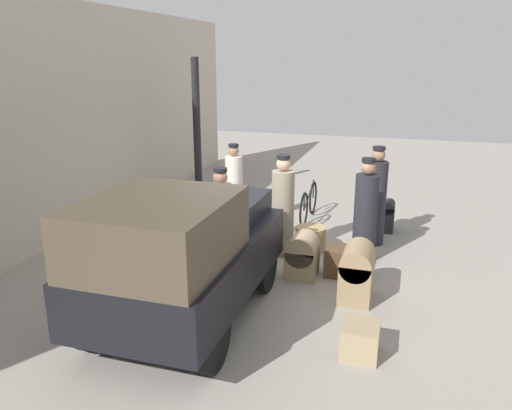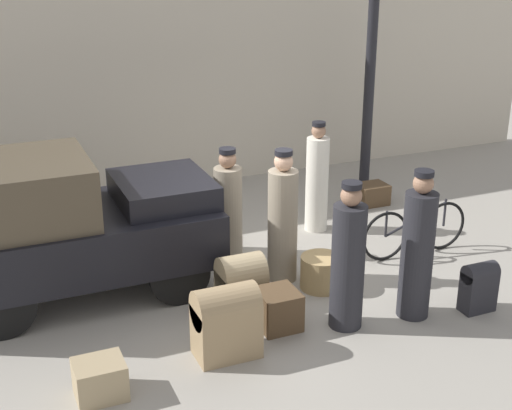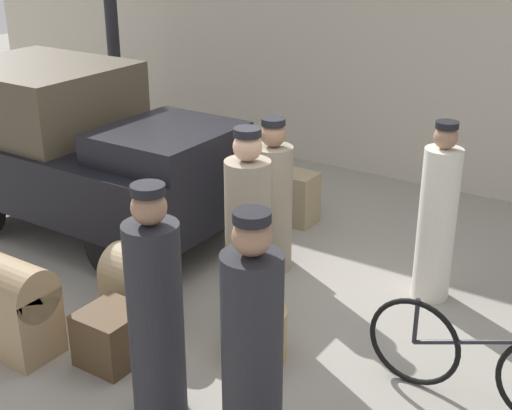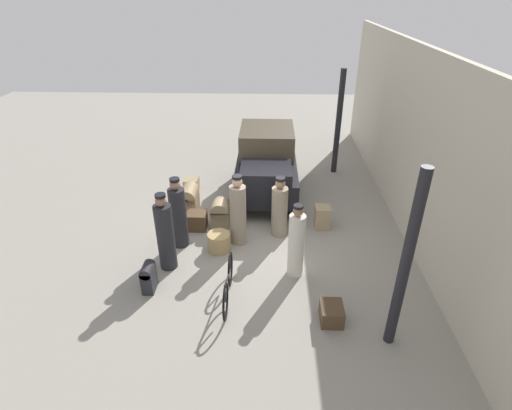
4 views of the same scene
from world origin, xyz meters
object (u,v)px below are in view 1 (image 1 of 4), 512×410
at_px(porter_carrying_trunk, 283,210).
at_px(suitcase_black_upright, 388,215).
at_px(porter_with_bicycle, 365,215).
at_px(conductor_in_dark_uniform, 234,189).
at_px(porter_lifting_near_truck, 375,200).
at_px(trunk_large_brown, 357,271).
at_px(trunk_barrel_dark, 302,255).
at_px(wicker_basket, 311,238).
at_px(porter_standing_middle, 221,217).
at_px(suitcase_tan_flat, 341,261).
at_px(trunk_umber_medium, 360,339).
at_px(bicycle, 309,203).
at_px(truck, 182,251).
at_px(trunk_wicker_pale, 229,198).
at_px(suitcase_small_leather, 154,239).

bearing_deg(porter_carrying_trunk, suitcase_black_upright, -43.19).
bearing_deg(porter_with_bicycle, conductor_in_dark_uniform, 69.38).
distance_m(porter_lifting_near_truck, trunk_large_brown, 2.47).
bearing_deg(porter_lifting_near_truck, trunk_barrel_dark, 152.36).
height_order(wicker_basket, porter_standing_middle, porter_standing_middle).
distance_m(suitcase_tan_flat, trunk_umber_medium, 2.30).
bearing_deg(suitcase_tan_flat, conductor_in_dark_uniform, 54.09).
height_order(porter_with_bicycle, porter_lifting_near_truck, porter_lifting_near_truck).
bearing_deg(porter_with_bicycle, bicycle, 35.41).
distance_m(porter_with_bicycle, conductor_in_dark_uniform, 2.97).
height_order(porter_carrying_trunk, suitcase_tan_flat, porter_carrying_trunk).
bearing_deg(trunk_umber_medium, porter_with_bicycle, 5.01).
xyz_separation_m(porter_carrying_trunk, trunk_large_brown, (-1.37, -1.47, -0.40)).
bearing_deg(trunk_barrel_dark, porter_standing_middle, 74.69).
height_order(wicker_basket, porter_with_bicycle, porter_with_bicycle).
bearing_deg(porter_with_bicycle, trunk_large_brown, -178.21).
bearing_deg(conductor_in_dark_uniform, truck, -170.00).
bearing_deg(wicker_basket, trunk_barrel_dark, -175.45).
bearing_deg(trunk_wicker_pale, porter_standing_middle, -162.30).
xyz_separation_m(truck, conductor_in_dark_uniform, (3.94, 0.70, -0.21)).
distance_m(porter_standing_middle, trunk_large_brown, 2.70).
distance_m(porter_with_bicycle, suitcase_tan_flat, 1.01).
bearing_deg(conductor_in_dark_uniform, wicker_basket, -115.48).
relative_size(truck, suitcase_small_leather, 5.55).
bearing_deg(trunk_umber_medium, bicycle, 18.34).
distance_m(conductor_in_dark_uniform, trunk_barrel_dark, 2.82).
bearing_deg(porter_standing_middle, porter_with_bicycle, -77.04).
height_order(porter_with_bicycle, trunk_large_brown, porter_with_bicycle).
bearing_deg(bicycle, suitcase_tan_flat, -158.00).
xyz_separation_m(trunk_barrel_dark, suitcase_black_upright, (2.68, -1.21, -0.01)).
bearing_deg(suitcase_small_leather, suitcase_black_upright, -56.30).
distance_m(suitcase_tan_flat, trunk_large_brown, 0.87).
relative_size(wicker_basket, porter_lifting_near_truck, 0.29).
bearing_deg(suitcase_small_leather, trunk_umber_medium, -118.19).
bearing_deg(trunk_large_brown, trunk_umber_medium, -171.61).
xyz_separation_m(porter_standing_middle, trunk_barrel_dark, (-0.43, -1.56, -0.37)).
height_order(bicycle, porter_carrying_trunk, porter_carrying_trunk).
xyz_separation_m(porter_standing_middle, trunk_wicker_pale, (3.03, 0.97, -0.55)).
height_order(trunk_umber_medium, trunk_wicker_pale, trunk_umber_medium).
bearing_deg(trunk_barrel_dark, trunk_umber_medium, -150.27).
relative_size(truck, suitcase_tan_flat, 6.92).
distance_m(porter_standing_middle, conductor_in_dark_uniform, 1.64).
xyz_separation_m(porter_lifting_near_truck, suitcase_small_leather, (-1.82, 3.70, -0.55)).
relative_size(porter_carrying_trunk, trunk_wicker_pale, 3.48).
distance_m(truck, trunk_umber_medium, 2.49).
relative_size(bicycle, suitcase_tan_flat, 3.52).
height_order(bicycle, trunk_wicker_pale, bicycle).
xyz_separation_m(bicycle, porter_carrying_trunk, (-2.10, 0.06, 0.46)).
height_order(porter_lifting_near_truck, porter_carrying_trunk, porter_lifting_near_truck).
relative_size(porter_carrying_trunk, porter_standing_middle, 1.13).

